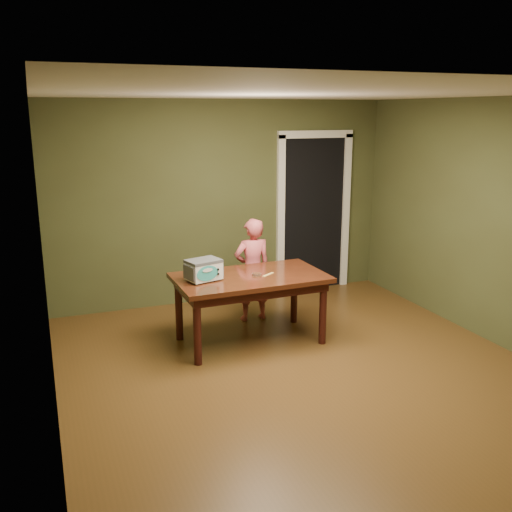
{
  "coord_description": "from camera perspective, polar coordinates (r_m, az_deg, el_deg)",
  "views": [
    {
      "loc": [
        -2.25,
        -4.49,
        2.45
      ],
      "look_at": [
        -0.13,
        1.0,
        0.95
      ],
      "focal_mm": 40.0,
      "sensor_mm": 36.0,
      "label": 1
    }
  ],
  "objects": [
    {
      "name": "doorway",
      "position": [
        8.21,
        4.81,
        4.47
      ],
      "size": [
        1.1,
        0.66,
        2.25
      ],
      "color": "black",
      "rests_on": "ground"
    },
    {
      "name": "spatula",
      "position": [
        6.09,
        1.22,
        -1.87
      ],
      "size": [
        0.16,
        0.12,
        0.01
      ],
      "primitive_type": "cube",
      "rotation": [
        0.0,
        0.0,
        0.59
      ],
      "color": "#FFD56E",
      "rests_on": "dining_table"
    },
    {
      "name": "child",
      "position": [
        6.77,
        -0.36,
        -1.39
      ],
      "size": [
        0.45,
        0.3,
        1.24
      ],
      "primitive_type": "imported",
      "rotation": [
        0.0,
        0.0,
        3.13
      ],
      "color": "#CE545D",
      "rests_on": "floor"
    },
    {
      "name": "floor",
      "position": [
        5.59,
        5.03,
        -11.76
      ],
      "size": [
        5.0,
        5.0,
        0.0
      ],
      "primitive_type": "plane",
      "color": "#523517",
      "rests_on": "ground"
    },
    {
      "name": "room_shell",
      "position": [
        5.08,
        5.45,
        5.81
      ],
      "size": [
        4.52,
        5.02,
        2.61
      ],
      "color": "#434B28",
      "rests_on": "ground"
    },
    {
      "name": "toy_oven",
      "position": [
        5.89,
        -5.26,
        -1.32
      ],
      "size": [
        0.4,
        0.32,
        0.22
      ],
      "rotation": [
        0.0,
        0.0,
        0.27
      ],
      "color": "#4C4F54",
      "rests_on": "dining_table"
    },
    {
      "name": "dining_table",
      "position": [
        6.1,
        -0.59,
        -2.86
      ],
      "size": [
        1.62,
        0.93,
        0.75
      ],
      "rotation": [
        0.0,
        0.0,
        0.02
      ],
      "color": "#37180C",
      "rests_on": "floor"
    },
    {
      "name": "baking_pan",
      "position": [
        6.08,
        0.07,
        -1.84
      ],
      "size": [
        0.1,
        0.1,
        0.02
      ],
      "color": "silver",
      "rests_on": "dining_table"
    }
  ]
}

